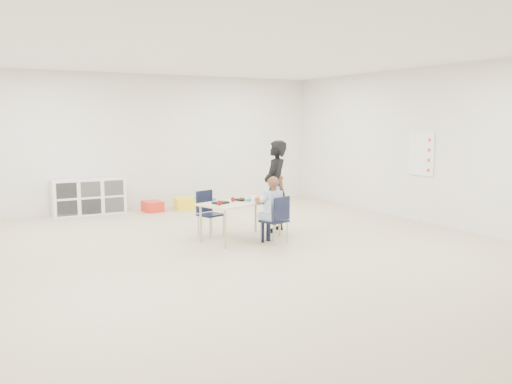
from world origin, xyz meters
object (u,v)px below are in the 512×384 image
table (241,220)px  cubby_shelf (89,197)px  adult (276,186)px  child (274,206)px  chair_near (274,220)px

table → cubby_shelf: size_ratio=1.04×
adult → table: bearing=-19.5°
child → adult: bearing=40.5°
chair_near → child: 0.21m
cubby_shelf → chair_near: bearing=-64.5°
table → child: child is taller
table → adult: (0.78, 0.28, 0.46)m
child → cubby_shelf: child is taller
table → adult: 0.95m
chair_near → child: child is taller
child → table: bearing=105.3°
table → child: (0.31, -0.48, 0.26)m
table → cubby_shelf: (-1.59, 3.49, 0.04)m
child → cubby_shelf: size_ratio=0.81×
chair_near → adult: 0.98m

